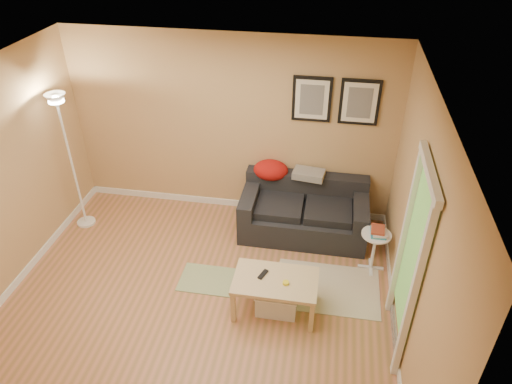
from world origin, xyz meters
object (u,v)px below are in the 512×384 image
(storage_bin, at_px, (277,300))
(side_table, at_px, (373,251))
(coffee_table, at_px, (275,295))
(sofa, at_px, (304,210))
(book_stack, at_px, (378,231))
(floor_lamp, at_px, (73,167))

(storage_bin, bearing_deg, side_table, 39.26)
(coffee_table, xyz_separation_m, storage_bin, (0.02, 0.00, -0.09))
(sofa, xyz_separation_m, side_table, (0.92, -0.60, -0.10))
(sofa, distance_m, book_stack, 1.13)
(side_table, height_order, book_stack, book_stack)
(storage_bin, distance_m, side_table, 1.41)
(storage_bin, bearing_deg, sofa, 83.63)
(coffee_table, xyz_separation_m, floor_lamp, (-2.91, 1.17, 0.70))
(coffee_table, height_order, book_stack, book_stack)
(storage_bin, relative_size, book_stack, 1.98)
(coffee_table, relative_size, side_table, 1.68)
(sofa, relative_size, floor_lamp, 0.86)
(side_table, height_order, floor_lamp, floor_lamp)
(floor_lamp, bearing_deg, storage_bin, -21.63)
(book_stack, distance_m, floor_lamp, 4.06)
(floor_lamp, bearing_deg, book_stack, -3.74)
(coffee_table, bearing_deg, floor_lamp, 160.72)
(storage_bin, distance_m, floor_lamp, 3.25)
(sofa, height_order, book_stack, sofa)
(book_stack, bearing_deg, storage_bin, -148.64)
(coffee_table, xyz_separation_m, book_stack, (1.13, 0.90, 0.36))
(coffee_table, relative_size, book_stack, 3.90)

